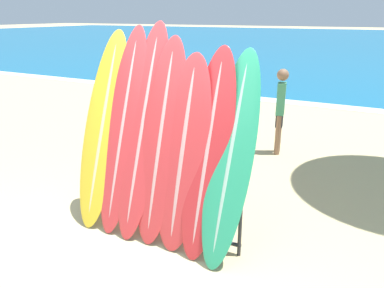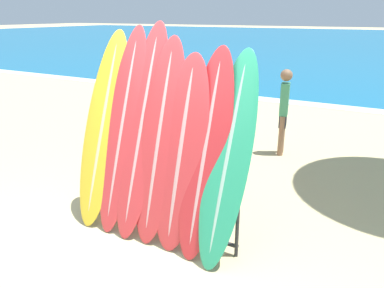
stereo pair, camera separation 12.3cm
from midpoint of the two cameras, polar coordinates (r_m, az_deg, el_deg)
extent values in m
plane|color=tan|center=(4.39, -9.90, -15.25)|extent=(160.00, 160.00, 0.00)
cube|color=#146693|center=(40.76, 26.16, 13.87)|extent=(120.00, 60.00, 0.00)
cube|color=white|center=(11.43, 16.25, 6.04)|extent=(120.00, 0.60, 0.01)
cylinder|color=#28282D|center=(4.94, -13.90, -5.76)|extent=(0.04, 0.04, 0.85)
cylinder|color=#28282D|center=(4.00, 7.85, -11.60)|extent=(0.04, 0.04, 0.85)
cylinder|color=#28282D|center=(4.22, -4.40, -3.67)|extent=(2.00, 0.04, 0.04)
cylinder|color=#28282D|center=(4.54, -4.17, -11.93)|extent=(2.00, 0.04, 0.04)
ellipsoid|color=yellow|center=(4.67, -12.63, 2.40)|extent=(0.55, 0.91, 2.30)
ellipsoid|color=beige|center=(4.67, -12.63, 2.40)|extent=(0.10, 0.89, 2.21)
ellipsoid|color=red|center=(4.48, -9.72, 2.25)|extent=(0.49, 0.91, 2.36)
ellipsoid|color=#D59E9F|center=(4.48, -9.72, 2.25)|extent=(0.09, 0.88, 2.27)
ellipsoid|color=red|center=(4.32, -6.84, 2.10)|extent=(0.51, 0.95, 2.41)
ellipsoid|color=#D59E9F|center=(4.32, -6.84, 2.10)|extent=(0.09, 0.92, 2.31)
ellipsoid|color=red|center=(4.16, -4.12, 0.47)|extent=(0.53, 0.79, 2.26)
ellipsoid|color=#D59E9F|center=(4.16, -4.12, 0.47)|extent=(0.09, 0.77, 2.17)
ellipsoid|color=red|center=(4.03, -0.78, -1.39)|extent=(0.58, 0.71, 2.09)
ellipsoid|color=#D59E9F|center=(4.03, -0.78, -1.39)|extent=(0.11, 0.69, 2.01)
ellipsoid|color=red|center=(3.91, 2.97, -1.43)|extent=(0.51, 0.83, 2.17)
ellipsoid|color=#D19A9C|center=(3.91, 2.97, -1.43)|extent=(0.09, 0.81, 2.09)
ellipsoid|color=#289E70|center=(3.83, 6.45, -2.16)|extent=(0.48, 0.96, 2.15)
ellipsoid|color=#9AC3B3|center=(3.83, 6.45, -2.16)|extent=(0.09, 0.93, 2.07)
cylinder|color=#846047|center=(7.15, 14.03, 1.58)|extent=(0.10, 0.10, 0.74)
cylinder|color=#846047|center=(6.99, 13.93, 1.21)|extent=(0.10, 0.10, 0.74)
cube|color=#282D38|center=(7.00, 14.15, 3.42)|extent=(0.17, 0.23, 0.22)
cube|color=#42996B|center=(6.90, 14.42, 6.61)|extent=(0.19, 0.25, 0.58)
sphere|color=#846047|center=(6.83, 14.72, 10.10)|extent=(0.21, 0.21, 0.21)
cylinder|color=tan|center=(7.29, 1.57, 2.71)|extent=(0.11, 0.11, 0.79)
cylinder|color=tan|center=(7.14, 0.96, 2.36)|extent=(0.11, 0.11, 0.79)
cube|color=#478466|center=(7.14, 1.28, 4.65)|extent=(0.14, 0.22, 0.24)
cube|color=gold|center=(7.05, 1.31, 8.00)|extent=(0.16, 0.24, 0.62)
sphere|color=tan|center=(6.97, 1.34, 11.66)|extent=(0.22, 0.22, 0.22)
camera|label=1|loc=(0.06, -89.27, 0.25)|focal=35.00mm
camera|label=2|loc=(0.06, 90.73, -0.25)|focal=35.00mm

